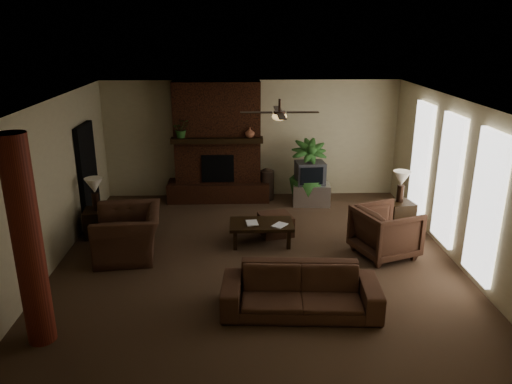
{
  "coord_description": "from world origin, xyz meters",
  "views": [
    {
      "loc": [
        -0.31,
        -8.11,
        3.96
      ],
      "look_at": [
        0.0,
        0.4,
        1.1
      ],
      "focal_mm": 34.55,
      "sensor_mm": 36.0,
      "label": 1
    }
  ],
  "objects_px": {
    "log_column": "(28,243)",
    "armchair_left": "(128,226)",
    "sofa": "(301,284)",
    "floor_plant": "(307,186)",
    "side_table_left": "(98,223)",
    "coffee_table": "(261,226)",
    "tv_stand": "(311,194)",
    "armchair_right": "(386,229)",
    "floor_vase": "(267,182)",
    "lamp_left": "(94,188)",
    "ottoman": "(276,224)",
    "side_table_right": "(399,215)",
    "lamp_right": "(401,181)"
  },
  "relations": [
    {
      "from": "log_column",
      "to": "floor_plant",
      "type": "bearing_deg",
      "value": 50.95
    },
    {
      "from": "tv_stand",
      "to": "lamp_left",
      "type": "bearing_deg",
      "value": -155.15
    },
    {
      "from": "floor_vase",
      "to": "lamp_right",
      "type": "height_order",
      "value": "lamp_right"
    },
    {
      "from": "sofa",
      "to": "floor_plant",
      "type": "relative_size",
      "value": 1.51
    },
    {
      "from": "floor_vase",
      "to": "log_column",
      "type": "bearing_deg",
      "value": -120.84
    },
    {
      "from": "sofa",
      "to": "armchair_right",
      "type": "relative_size",
      "value": 2.26
    },
    {
      "from": "log_column",
      "to": "armchair_left",
      "type": "xyz_separation_m",
      "value": [
        0.63,
        2.55,
        -0.83
      ]
    },
    {
      "from": "armchair_right",
      "to": "floor_vase",
      "type": "height_order",
      "value": "armchair_right"
    },
    {
      "from": "side_table_left",
      "to": "coffee_table",
      "type": "bearing_deg",
      "value": -8.79
    },
    {
      "from": "ottoman",
      "to": "lamp_right",
      "type": "height_order",
      "value": "lamp_right"
    },
    {
      "from": "coffee_table",
      "to": "floor_plant",
      "type": "height_order",
      "value": "floor_plant"
    },
    {
      "from": "side_table_left",
      "to": "lamp_right",
      "type": "height_order",
      "value": "lamp_right"
    },
    {
      "from": "log_column",
      "to": "side_table_right",
      "type": "xyz_separation_m",
      "value": [
        5.95,
        3.68,
        -1.12
      ]
    },
    {
      "from": "armchair_right",
      "to": "ottoman",
      "type": "height_order",
      "value": "armchair_right"
    },
    {
      "from": "ottoman",
      "to": "floor_plant",
      "type": "height_order",
      "value": "floor_plant"
    },
    {
      "from": "floor_vase",
      "to": "tv_stand",
      "type": "bearing_deg",
      "value": -23.13
    },
    {
      "from": "sofa",
      "to": "lamp_right",
      "type": "xyz_separation_m",
      "value": [
        2.42,
        3.14,
        0.56
      ]
    },
    {
      "from": "tv_stand",
      "to": "lamp_left",
      "type": "height_order",
      "value": "lamp_left"
    },
    {
      "from": "ottoman",
      "to": "tv_stand",
      "type": "distance_m",
      "value": 1.95
    },
    {
      "from": "floor_plant",
      "to": "armchair_right",
      "type": "bearing_deg",
      "value": -70.06
    },
    {
      "from": "armchair_right",
      "to": "coffee_table",
      "type": "distance_m",
      "value": 2.29
    },
    {
      "from": "log_column",
      "to": "side_table_right",
      "type": "distance_m",
      "value": 7.08
    },
    {
      "from": "log_column",
      "to": "coffee_table",
      "type": "xyz_separation_m",
      "value": [
        3.06,
        2.95,
        -1.03
      ]
    },
    {
      "from": "tv_stand",
      "to": "lamp_right",
      "type": "xyz_separation_m",
      "value": [
        1.61,
        -1.4,
        0.75
      ]
    },
    {
      "from": "lamp_left",
      "to": "side_table_right",
      "type": "height_order",
      "value": "lamp_left"
    },
    {
      "from": "sofa",
      "to": "coffee_table",
      "type": "xyz_separation_m",
      "value": [
        -0.46,
        2.38,
        -0.07
      ]
    },
    {
      "from": "floor_plant",
      "to": "sofa",
      "type": "bearing_deg",
      "value": -98.85
    },
    {
      "from": "floor_vase",
      "to": "coffee_table",
      "type": "bearing_deg",
      "value": -95.63
    },
    {
      "from": "sofa",
      "to": "side_table_left",
      "type": "distance_m",
      "value": 4.67
    },
    {
      "from": "coffee_table",
      "to": "tv_stand",
      "type": "distance_m",
      "value": 2.51
    },
    {
      "from": "sofa",
      "to": "side_table_right",
      "type": "distance_m",
      "value": 3.95
    },
    {
      "from": "floor_plant",
      "to": "lamp_left",
      "type": "xyz_separation_m",
      "value": [
        -4.4,
        -1.77,
        0.58
      ]
    },
    {
      "from": "armchair_left",
      "to": "side_table_left",
      "type": "height_order",
      "value": "armchair_left"
    },
    {
      "from": "side_table_right",
      "to": "side_table_left",
      "type": "bearing_deg",
      "value": -177.85
    },
    {
      "from": "tv_stand",
      "to": "side_table_left",
      "type": "height_order",
      "value": "side_table_left"
    },
    {
      "from": "sofa",
      "to": "armchair_left",
      "type": "bearing_deg",
      "value": 149.23
    },
    {
      "from": "ottoman",
      "to": "floor_plant",
      "type": "distance_m",
      "value": 2.02
    },
    {
      "from": "sofa",
      "to": "tv_stand",
      "type": "distance_m",
      "value": 4.62
    },
    {
      "from": "armchair_left",
      "to": "side_table_left",
      "type": "xyz_separation_m",
      "value": [
        -0.8,
        0.9,
        -0.3
      ]
    },
    {
      "from": "coffee_table",
      "to": "ottoman",
      "type": "distance_m",
      "value": 0.59
    },
    {
      "from": "floor_vase",
      "to": "floor_plant",
      "type": "height_order",
      "value": "floor_plant"
    },
    {
      "from": "side_table_left",
      "to": "armchair_left",
      "type": "bearing_deg",
      "value": -48.44
    },
    {
      "from": "side_table_left",
      "to": "tv_stand",
      "type": "bearing_deg",
      "value": 20.39
    },
    {
      "from": "coffee_table",
      "to": "side_table_left",
      "type": "distance_m",
      "value": 3.26
    },
    {
      "from": "sofa",
      "to": "floor_plant",
      "type": "xyz_separation_m",
      "value": [
        0.72,
        4.66,
        -0.02
      ]
    },
    {
      "from": "coffee_table",
      "to": "ottoman",
      "type": "height_order",
      "value": "coffee_table"
    },
    {
      "from": "floor_plant",
      "to": "side_table_right",
      "type": "bearing_deg",
      "value": -42.22
    },
    {
      "from": "sofa",
      "to": "side_table_left",
      "type": "relative_size",
      "value": 4.14
    },
    {
      "from": "armchair_right",
      "to": "side_table_left",
      "type": "bearing_deg",
      "value": 58.38
    },
    {
      "from": "sofa",
      "to": "side_table_left",
      "type": "bearing_deg",
      "value": 145.67
    }
  ]
}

